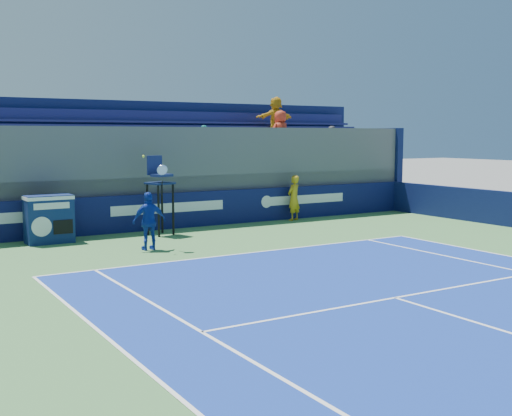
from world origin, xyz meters
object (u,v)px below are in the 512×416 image
ball_person (294,198)px  match_clock (49,218)px  tennis_player (149,221)px  umpire_chair (159,186)px

ball_person → match_clock: size_ratio=1.17×
ball_person → match_clock: ball_person is taller
ball_person → tennis_player: (-6.80, -2.98, -0.03)m
ball_person → tennis_player: bearing=1.9°
ball_person → umpire_chair: 5.60m
match_clock → umpire_chair: 3.42m
umpire_chair → tennis_player: (-1.28, -2.32, -0.72)m
ball_person → tennis_player: size_ratio=0.64×
tennis_player → umpire_chair: bearing=61.0°
umpire_chair → tennis_player: tennis_player is taller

